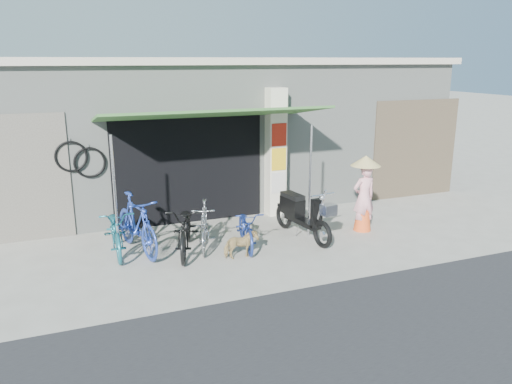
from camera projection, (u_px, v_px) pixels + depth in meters
name	position (u px, v px, depth m)	size (l,w,h in m)	color
ground	(285.00, 254.00, 9.59)	(80.00, 80.00, 0.00)	#A49F94
bicycle_shop	(209.00, 126.00, 13.71)	(12.30, 5.30, 3.66)	#979C94
shop_pillar	(275.00, 153.00, 11.71)	(0.42, 0.44, 3.00)	beige
awning	(212.00, 116.00, 10.09)	(4.60, 1.88, 2.72)	#32602B
neighbour_right	(415.00, 149.00, 13.35)	(2.60, 0.06, 2.60)	brown
neighbour_left	(0.00, 181.00, 9.83)	(2.60, 0.06, 2.60)	#6B665B
bike_teal	(116.00, 230.00, 9.51)	(0.61, 1.76, 0.92)	#175B69
bike_blue	(137.00, 224.00, 9.54)	(0.54, 1.90, 1.14)	#213C9B
bike_black	(186.00, 228.00, 9.53)	(0.65, 1.87, 0.98)	black
bike_silver	(204.00, 225.00, 9.79)	(0.44, 1.55, 0.93)	#A5A5AA
bike_navy	(246.00, 228.00, 9.84)	(0.53, 1.53, 0.80)	navy
street_dog	(241.00, 245.00, 9.31)	(0.29, 0.63, 0.53)	#9F8E54
moped	(301.00, 214.00, 10.39)	(0.62, 1.94, 1.10)	black
nun	(364.00, 194.00, 10.71)	(0.64, 0.64, 1.66)	pink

